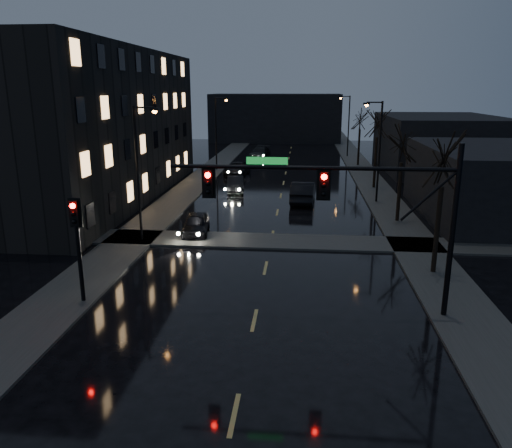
% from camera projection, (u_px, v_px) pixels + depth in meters
% --- Properties ---
extents(sidewalk_left, '(3.00, 140.00, 0.12)m').
position_uv_depth(sidewalk_left, '(191.00, 187.00, 46.58)').
color(sidewalk_left, '#2D2D2B').
rests_on(sidewalk_left, ground).
extents(sidewalk_right, '(3.00, 140.00, 0.12)m').
position_uv_depth(sidewalk_right, '(376.00, 190.00, 45.07)').
color(sidewalk_right, '#2D2D2B').
rests_on(sidewalk_right, ground).
extents(sidewalk_cross, '(40.00, 3.00, 0.12)m').
position_uv_depth(sidewalk_cross, '(271.00, 241.00, 29.98)').
color(sidewalk_cross, '#2D2D2B').
rests_on(sidewalk_cross, ground).
extents(apartment_block, '(12.00, 30.00, 12.00)m').
position_uv_depth(apartment_block, '(80.00, 125.00, 40.93)').
color(apartment_block, black).
rests_on(apartment_block, ground).
extents(commercial_right_near, '(10.00, 14.00, 5.00)m').
position_uv_depth(commercial_right_near, '(497.00, 183.00, 35.16)').
color(commercial_right_near, black).
rests_on(commercial_right_near, ground).
extents(commercial_right_far, '(12.00, 18.00, 6.00)m').
position_uv_depth(commercial_right_far, '(439.00, 143.00, 56.03)').
color(commercial_right_far, black).
rests_on(commercial_right_far, ground).
extents(far_block, '(22.00, 10.00, 8.00)m').
position_uv_depth(far_block, '(276.00, 118.00, 86.36)').
color(far_block, black).
rests_on(far_block, ground).
extents(signal_mast, '(11.11, 0.41, 7.00)m').
position_uv_depth(signal_mast, '(356.00, 198.00, 19.24)').
color(signal_mast, black).
rests_on(signal_mast, ground).
extents(signal_pole_left, '(0.35, 0.41, 4.53)m').
position_uv_depth(signal_pole_left, '(77.00, 236.00, 20.73)').
color(signal_pole_left, black).
rests_on(signal_pole_left, ground).
extents(tree_near, '(3.52, 3.52, 8.08)m').
position_uv_depth(tree_near, '(445.00, 149.00, 23.29)').
color(tree_near, black).
rests_on(tree_near, ground).
extents(tree_mid_a, '(3.30, 3.30, 7.58)m').
position_uv_depth(tree_mid_a, '(403.00, 137.00, 33.00)').
color(tree_mid_a, black).
rests_on(tree_mid_a, ground).
extents(tree_mid_b, '(3.74, 3.74, 8.59)m').
position_uv_depth(tree_mid_b, '(378.00, 115.00, 44.32)').
color(tree_mid_b, black).
rests_on(tree_mid_b, ground).
extents(tree_far, '(3.43, 3.43, 7.88)m').
position_uv_depth(tree_far, '(361.00, 114.00, 57.91)').
color(tree_far, black).
rests_on(tree_far, ground).
extents(streetlight_l_near, '(1.53, 0.28, 8.00)m').
position_uv_depth(streetlight_l_near, '(141.00, 163.00, 28.93)').
color(streetlight_l_near, black).
rests_on(streetlight_l_near, ground).
extents(streetlight_l_far, '(1.53, 0.28, 8.00)m').
position_uv_depth(streetlight_l_far, '(218.00, 127.00, 54.87)').
color(streetlight_l_far, black).
rests_on(streetlight_l_far, ground).
extents(streetlight_r_mid, '(1.53, 0.28, 8.00)m').
position_uv_depth(streetlight_r_mid, '(377.00, 143.00, 39.11)').
color(streetlight_r_mid, black).
rests_on(streetlight_r_mid, ground).
extents(streetlight_r_far, '(1.53, 0.28, 8.00)m').
position_uv_depth(streetlight_r_far, '(347.00, 121.00, 66.01)').
color(streetlight_r_far, black).
rests_on(streetlight_r_far, ground).
extents(oncoming_car_a, '(2.00, 4.07, 1.33)m').
position_uv_depth(oncoming_car_a, '(196.00, 224.00, 31.48)').
color(oncoming_car_a, black).
rests_on(oncoming_car_a, ground).
extents(oncoming_car_b, '(1.96, 4.26, 1.35)m').
position_uv_depth(oncoming_car_b, '(235.00, 184.00, 44.42)').
color(oncoming_car_b, black).
rests_on(oncoming_car_b, ground).
extents(oncoming_car_c, '(2.64, 5.00, 1.34)m').
position_uv_depth(oncoming_car_c, '(237.00, 169.00, 53.08)').
color(oncoming_car_c, black).
rests_on(oncoming_car_c, ground).
extents(oncoming_car_d, '(2.76, 5.43, 1.51)m').
position_uv_depth(oncoming_car_d, '(260.00, 152.00, 65.76)').
color(oncoming_car_d, black).
rests_on(oncoming_car_d, ground).
extents(lead_car, '(2.09, 5.25, 1.70)m').
position_uv_depth(lead_car, '(303.00, 192.00, 40.29)').
color(lead_car, black).
rests_on(lead_car, ground).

